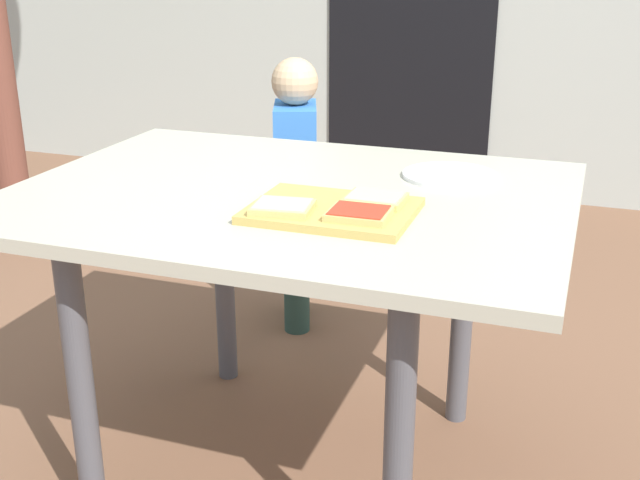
{
  "coord_description": "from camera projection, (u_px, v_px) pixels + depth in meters",
  "views": [
    {
      "loc": [
        0.66,
        -1.66,
        1.29
      ],
      "look_at": [
        0.07,
        0.0,
        0.64
      ],
      "focal_mm": 44.9,
      "sensor_mm": 36.0,
      "label": 1
    }
  ],
  "objects": [
    {
      "name": "pizza_slice_far_right",
      "position": [
        375.0,
        199.0,
        1.71
      ],
      "size": [
        0.12,
        0.11,
        0.02
      ],
      "color": "#E2AE63",
      "rests_on": "cutting_board"
    },
    {
      "name": "cutting_board",
      "position": [
        332.0,
        211.0,
        1.69
      ],
      "size": [
        0.34,
        0.26,
        0.02
      ],
      "primitive_type": "cube",
      "color": "tan",
      "rests_on": "dining_table"
    },
    {
      "name": "dining_table",
      "position": [
        291.0,
        229.0,
        1.89
      ],
      "size": [
        1.29,
        0.97,
        0.76
      ],
      "color": "#B4B199",
      "rests_on": "ground"
    },
    {
      "name": "house_door",
      "position": [
        411.0,
        4.0,
        4.18
      ],
      "size": [
        0.9,
        0.02,
        2.0
      ],
      "primitive_type": "cube",
      "color": "black",
      "rests_on": "ground"
    },
    {
      "name": "plate_white_right",
      "position": [
        450.0,
        175.0,
        1.97
      ],
      "size": [
        0.23,
        0.23,
        0.01
      ],
      "primitive_type": "cylinder",
      "color": "white",
      "rests_on": "dining_table"
    },
    {
      "name": "pizza_slice_near_right",
      "position": [
        359.0,
        213.0,
        1.62
      ],
      "size": [
        0.13,
        0.11,
        0.02
      ],
      "color": "#E2AE63",
      "rests_on": "cutting_board"
    },
    {
      "name": "child_left",
      "position": [
        296.0,
        180.0,
        2.74
      ],
      "size": [
        0.21,
        0.27,
        0.95
      ],
      "color": "#2A4339",
      "rests_on": "ground"
    },
    {
      "name": "ground_plane",
      "position": [
        294.0,
        463.0,
        2.12
      ],
      "size": [
        16.0,
        16.0,
        0.0
      ],
      "primitive_type": "plane",
      "color": "brown"
    },
    {
      "name": "pizza_slice_near_left",
      "position": [
        283.0,
        207.0,
        1.66
      ],
      "size": [
        0.14,
        0.12,
        0.02
      ],
      "color": "#E2AE63",
      "rests_on": "cutting_board"
    }
  ]
}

